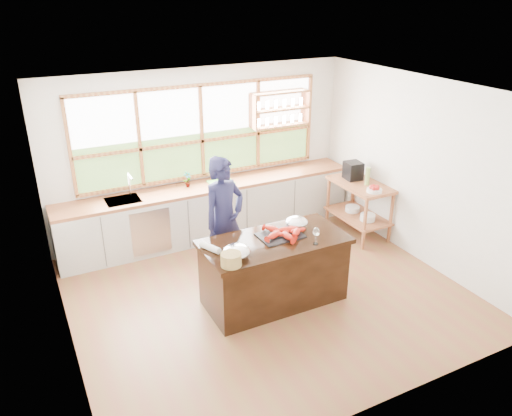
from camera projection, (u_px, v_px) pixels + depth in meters
ground_plane at (267, 292)px, 6.77m from camera, size 5.00×5.00×0.00m
room_shell at (251, 159)px, 6.48m from camera, size 5.02×4.52×2.71m
back_counter at (210, 210)px, 8.16m from camera, size 4.90×0.63×0.90m
right_shelf_unit at (360, 200)px, 8.15m from camera, size 0.62×1.10×0.90m
island at (274, 270)px, 6.42m from camera, size 1.85×0.90×0.90m
cook at (224, 220)px, 6.76m from camera, size 0.75×0.61×1.80m
potted_plant at (187, 179)px, 7.83m from camera, size 0.16×0.14×0.26m
cutting_board at (221, 182)px, 8.06m from camera, size 0.41×0.32×0.01m
espresso_machine at (353, 171)px, 8.16m from camera, size 0.28×0.30×0.29m
wine_bottle at (368, 176)px, 7.93m from camera, size 0.09×0.09×0.29m
fruit_bowl at (374, 189)px, 7.68m from camera, size 0.24×0.24×0.11m
slate_board at (280, 235)px, 6.33m from camera, size 0.56×0.41×0.02m
lobster_pile at (283, 233)px, 6.29m from camera, size 0.52×0.48×0.08m
mixing_bowl_left at (237, 252)px, 5.81m from camera, size 0.33×0.33×0.16m
mixing_bowl_right at (297, 222)px, 6.56m from camera, size 0.30×0.30×0.14m
wine_glass at (316, 232)px, 6.07m from camera, size 0.08×0.08×0.22m
wicker_basket at (231, 260)px, 5.63m from camera, size 0.24×0.24×0.15m
parchment_roll at (210, 247)px, 5.97m from camera, size 0.19×0.31×0.08m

